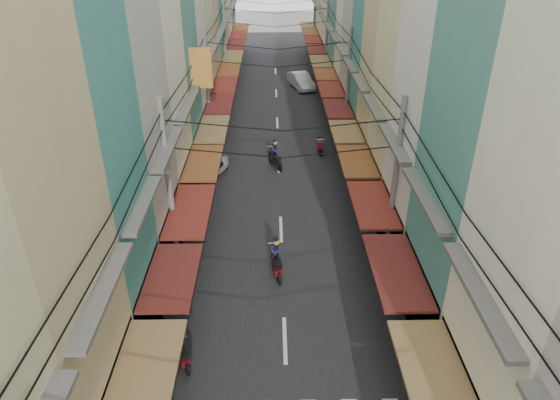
{
  "coord_description": "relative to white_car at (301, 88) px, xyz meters",
  "views": [
    {
      "loc": [
        -0.43,
        -16.24,
        14.19
      ],
      "look_at": [
        -0.05,
        5.96,
        1.8
      ],
      "focal_mm": 32.0,
      "sensor_mm": 36.0,
      "label": 1
    }
  ],
  "objects": [
    {
      "name": "utility_poles",
      "position": [
        -2.44,
        -16.68,
        6.59
      ],
      "size": [
        10.2,
        66.13,
        8.2
      ],
      "color": "slate",
      "rests_on": "ground"
    },
    {
      "name": "market_umbrella",
      "position": [
        4.76,
        -37.68,
        1.91
      ],
      "size": [
        2.05,
        2.05,
        2.17
      ],
      "color": "#B2B2B7",
      "rests_on": "ground"
    },
    {
      "name": "sidewalk_left",
      "position": [
        -8.94,
        -11.69,
        0.03
      ],
      "size": [
        3.0,
        80.0,
        0.06
      ],
      "primitive_type": "cube",
      "color": "gray",
      "rests_on": "ground"
    },
    {
      "name": "pedestrians",
      "position": [
        -6.83,
        -28.9,
        1.06
      ],
      "size": [
        12.01,
        24.94,
        2.21
      ],
      "color": "black",
      "rests_on": "ground"
    },
    {
      "name": "sidewalk_right",
      "position": [
        4.06,
        -11.69,
        0.03
      ],
      "size": [
        3.0,
        80.0,
        0.06
      ],
      "primitive_type": "cube",
      "color": "gray",
      "rests_on": "ground"
    },
    {
      "name": "white_car",
      "position": [
        0.0,
        0.0,
        0.0
      ],
      "size": [
        5.48,
        3.33,
        1.81
      ],
      "primitive_type": "imported",
      "rotation": [
        0.0,
        0.0,
        0.28
      ],
      "color": "white",
      "rests_on": "ground"
    },
    {
      "name": "bicycle",
      "position": [
        5.06,
        -29.42,
        0.0
      ],
      "size": [
        1.77,
        0.97,
        1.15
      ],
      "primitive_type": "imported",
      "rotation": [
        0.0,
        0.0,
        1.36
      ],
      "color": "black",
      "rests_on": "ground"
    },
    {
      "name": "parked_scooters",
      "position": [
        2.12,
        -35.09,
        0.47
      ],
      "size": [
        12.5,
        13.79,
        0.99
      ],
      "color": "black",
      "rests_on": "ground"
    },
    {
      "name": "building_row_right",
      "position": [
        5.47,
        -15.24,
        9.41
      ],
      "size": [
        7.8,
        68.98,
        22.59
      ],
      "color": "teal",
      "rests_on": "ground"
    },
    {
      "name": "moving_scooters",
      "position": [
        -3.38,
        -24.12,
        0.56
      ],
      "size": [
        7.13,
        21.06,
        1.95
      ],
      "color": "black",
      "rests_on": "ground"
    },
    {
      "name": "road",
      "position": [
        -2.44,
        -11.69,
        0.01
      ],
      "size": [
        10.0,
        80.0,
        0.02
      ],
      "primitive_type": "cube",
      "color": "black",
      "rests_on": "ground"
    },
    {
      "name": "building_row_left",
      "position": [
        -10.36,
        -15.13,
        9.78
      ],
      "size": [
        7.8,
        67.67,
        23.7
      ],
      "color": "silver",
      "rests_on": "ground"
    },
    {
      "name": "ground",
      "position": [
        -2.44,
        -31.69,
        0.0
      ],
      "size": [
        160.0,
        160.0,
        0.0
      ],
      "primitive_type": "plane",
      "color": "slate",
      "rests_on": "ground"
    },
    {
      "name": "traffic_sign",
      "position": [
        2.68,
        -34.33,
        1.99
      ],
      "size": [
        0.1,
        0.6,
        2.76
      ],
      "color": "slate",
      "rests_on": "ground"
    }
  ]
}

